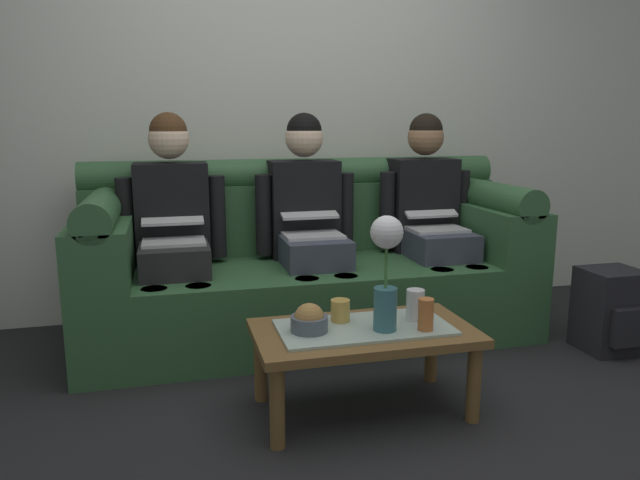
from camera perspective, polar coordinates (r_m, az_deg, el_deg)
ground_plane at (r=2.38m, az=5.77°, el=-18.16°), size 14.00×14.00×0.00m
back_wall_patterned at (r=3.72m, az=-3.14°, el=15.60°), size 6.00×0.12×2.90m
couch at (r=3.29m, az=-1.12°, el=-2.78°), size 2.40×0.88×0.96m
person_left at (r=3.15m, az=-14.03°, el=1.62°), size 0.56×0.67×1.22m
person_middle at (r=3.23m, az=-1.12°, el=2.20°), size 0.56×0.67×1.22m
person_right at (r=3.47m, az=10.57°, el=2.63°), size 0.56×0.67×1.22m
coffee_table at (r=2.42m, az=4.25°, el=-9.57°), size 0.89×0.49×0.36m
flower_vase at (r=2.29m, az=6.40°, el=-2.35°), size 0.13×0.13×0.46m
snack_bowl at (r=2.33m, az=-1.04°, el=-7.79°), size 0.15×0.15×0.12m
cup_near_left at (r=2.44m, az=1.97°, el=-6.82°), size 0.08×0.08×0.09m
cup_near_right at (r=2.48m, az=9.18°, el=-6.20°), size 0.07×0.07×0.13m
cup_far_center at (r=2.37m, az=10.18°, el=-7.08°), size 0.06×0.06×0.13m
backpack_right at (r=3.42m, az=26.26°, el=-6.15°), size 0.29×0.31×0.43m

